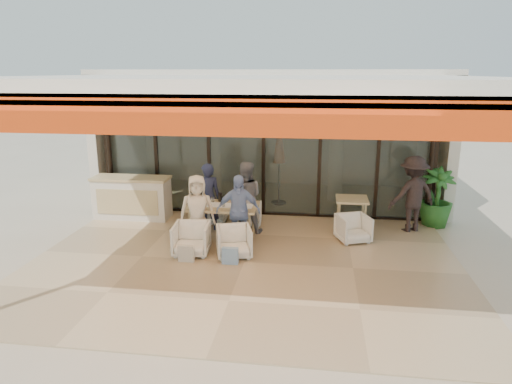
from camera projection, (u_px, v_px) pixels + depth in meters
ground at (244, 263)px, 8.54m from camera, size 70.00×70.00×0.00m
terrace_floor at (244, 263)px, 8.54m from camera, size 8.00×6.00×0.01m
terrace_structure at (240, 86)px, 7.45m from camera, size 8.00×6.00×3.40m
glass_storefront at (264, 152)px, 11.00m from camera, size 8.08×0.10×3.20m
interior_block at (274, 116)px, 13.06m from camera, size 9.05×3.62×3.52m
host_counter at (132, 197)px, 11.01m from camera, size 1.85×0.65×1.04m
dining_table at (222, 208)px, 9.64m from camera, size 1.50×0.90×0.93m
chair_far_left at (213, 211)px, 10.70m from camera, size 0.60×0.57×0.62m
chair_far_right at (249, 213)px, 10.59m from camera, size 0.62×0.58×0.59m
chair_near_left at (191, 238)px, 8.87m from camera, size 0.73×0.69×0.70m
chair_near_right at (234, 240)px, 8.76m from camera, size 0.79×0.76×0.67m
diner_navy at (208, 197)px, 10.10m from camera, size 0.65×0.52×1.55m
diner_grey at (245, 198)px, 9.98m from camera, size 0.85×0.70×1.61m
diner_cream at (197, 211)px, 9.25m from camera, size 0.81×0.62×1.48m
diner_periwinkle at (238, 212)px, 9.13m from camera, size 0.93×0.49×1.52m
tote_bag_cream at (186, 254)px, 8.53m from camera, size 0.30×0.10×0.34m
tote_bag_blue at (230, 256)px, 8.42m from camera, size 0.30×0.10×0.34m
side_table at (352, 203)px, 10.18m from camera, size 0.70×0.70×0.74m
side_chair at (353, 227)px, 9.54m from camera, size 0.79×0.76×0.64m
standing_woman at (412, 194)px, 10.04m from camera, size 1.27×1.03×1.72m
potted_palm at (436, 197)px, 10.46m from camera, size 0.89×0.89×1.37m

